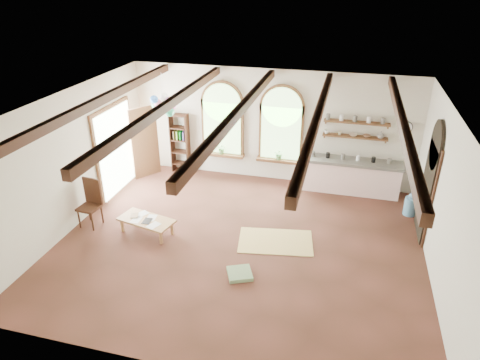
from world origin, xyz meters
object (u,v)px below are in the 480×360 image
(coffee_table, at_px, (146,221))
(balloon_cluster, at_px, (163,106))
(side_chair, at_px, (91,212))
(kitchen_counter, at_px, (350,176))

(coffee_table, relative_size, balloon_cluster, 1.23)
(coffee_table, height_order, side_chair, side_chair)
(side_chair, distance_m, balloon_cluster, 3.29)
(coffee_table, distance_m, side_chair, 1.45)
(coffee_table, bearing_deg, balloon_cluster, 100.79)
(side_chair, bearing_deg, coffee_table, -0.16)
(kitchen_counter, xyz_separation_m, side_chair, (-5.95, -3.32, -0.14))
(kitchen_counter, distance_m, coffee_table, 5.60)
(kitchen_counter, height_order, coffee_table, kitchen_counter)
(side_chair, bearing_deg, balloon_cluster, 67.89)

